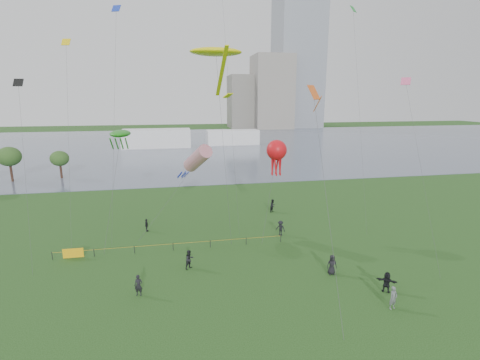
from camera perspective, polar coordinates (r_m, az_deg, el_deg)
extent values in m
plane|color=#173A12|center=(28.60, 3.98, -20.55)|extent=(400.00, 400.00, 0.00)
cube|color=slate|center=(124.12, -7.79, 5.79)|extent=(400.00, 120.00, 0.08)
cube|color=gray|center=(207.50, 9.68, 25.36)|extent=(24.00, 24.00, 120.00)
cube|color=gray|center=(192.20, 5.21, 14.14)|extent=(20.00, 20.00, 38.00)
cube|color=slate|center=(194.74, 0.62, 12.71)|extent=(16.00, 18.00, 28.00)
cube|color=white|center=(118.78, -13.53, 6.67)|extent=(22.00, 8.00, 6.00)
cube|color=white|center=(123.35, -1.22, 7.03)|extent=(18.00, 7.00, 5.00)
cylinder|color=#331F17|center=(79.26, -27.28, 1.13)|extent=(0.44, 0.44, 2.54)
ellipsoid|color=#355B23|center=(78.79, -27.50, 3.16)|extent=(3.61, 3.61, 3.04)
cylinder|color=#331F17|center=(80.81, -33.38, 0.82)|extent=(0.44, 0.44, 3.08)
ellipsoid|color=#355B23|center=(80.27, -33.69, 3.23)|extent=(4.38, 4.38, 3.70)
cylinder|color=black|center=(40.53, -28.46, -10.89)|extent=(0.07, 0.07, 0.85)
cylinder|color=black|center=(39.46, -22.83, -10.93)|extent=(0.07, 0.07, 0.85)
cylinder|color=black|center=(38.79, -16.95, -10.87)|extent=(0.07, 0.07, 0.85)
cylinder|color=black|center=(38.52, -10.92, -10.69)|extent=(0.07, 0.07, 0.85)
cylinder|color=black|center=(38.66, -4.89, -10.39)|extent=(0.07, 0.07, 0.85)
cylinder|color=black|center=(39.21, 1.02, -9.99)|extent=(0.07, 0.07, 0.85)
cylinder|color=black|center=(40.15, 6.70, -9.50)|extent=(0.07, 0.07, 0.85)
cylinder|color=gold|center=(38.39, -10.95, -10.24)|extent=(24.00, 0.03, 0.03)
cube|color=#FFB40D|center=(39.90, -25.70, -10.76)|extent=(2.00, 0.04, 1.00)
imported|color=slate|center=(30.61, 23.85, -17.26)|extent=(0.76, 0.59, 1.85)
imported|color=black|center=(34.29, -8.28, -12.77)|extent=(1.15, 1.11, 1.87)
imported|color=black|center=(41.74, 6.65, -7.86)|extent=(1.32, 1.34, 1.85)
imported|color=black|center=(44.27, -15.08, -7.17)|extent=(0.51, 0.97, 1.59)
imported|color=black|center=(34.06, 14.84, -13.28)|extent=(0.99, 0.72, 1.87)
imported|color=black|center=(32.71, 22.93, -15.19)|extent=(1.66, 1.38, 1.79)
imported|color=black|center=(30.99, -16.32, -16.26)|extent=(0.73, 0.56, 1.81)
imported|color=black|center=(49.96, 5.40, -4.22)|extent=(1.16, 1.13, 1.89)
cylinder|color=#3F3F42|center=(37.75, -2.64, 4.74)|extent=(1.17, 2.48, 20.64)
ellipsoid|color=yellow|center=(38.76, -3.97, 20.24)|extent=(5.52, 3.45, 0.86)
cube|color=yellow|center=(34.38, -3.03, 17.13)|extent=(0.36, 6.98, 4.09)
cube|color=yellow|center=(30.54, -1.99, 13.69)|extent=(0.95, 0.95, 0.42)
cylinder|color=#3F3F42|center=(40.83, -11.71, -3.15)|extent=(7.11, 1.35, 9.13)
cylinder|color=#B91634|center=(40.52, -6.98, 3.52)|extent=(3.51, 4.99, 3.70)
cylinder|color=#1B28BE|center=(39.58, -8.81, 0.87)|extent=(0.60, 1.13, 0.88)
cylinder|color=#1B28BE|center=(39.95, -9.23, 0.97)|extent=(0.60, 1.13, 0.88)
cylinder|color=#1B28BE|center=(39.80, -9.87, 0.90)|extent=(0.60, 1.13, 0.88)
cylinder|color=#1B28BE|center=(39.34, -9.85, 0.76)|extent=(0.60, 1.13, 0.88)
cylinder|color=#1B28BE|center=(39.21, -9.20, 0.74)|extent=(0.60, 1.13, 0.88)
cylinder|color=#3F3F42|center=(41.28, -20.18, -1.57)|extent=(1.53, 7.57, 11.85)
ellipsoid|color=#1C7D16|center=(43.85, -19.05, 7.22)|extent=(2.37, 4.26, 0.83)
cylinder|color=#1C7D16|center=(42.50, -20.32, 5.59)|extent=(0.16, 1.79, 1.54)
cylinder|color=#1C7D16|center=(42.42, -19.58, 5.64)|extent=(0.16, 1.79, 1.54)
cylinder|color=#1C7D16|center=(42.33, -18.84, 5.68)|extent=(0.16, 1.79, 1.54)
cylinder|color=#1C7D16|center=(42.26, -18.10, 5.72)|extent=(0.16, 1.79, 1.54)
cylinder|color=#3F3F42|center=(39.44, 4.82, -2.71)|extent=(2.25, 2.53, 10.17)
sphere|color=red|center=(39.85, 6.03, 4.91)|extent=(2.32, 2.32, 2.32)
cylinder|color=red|center=(40.26, 6.65, 2.67)|extent=(0.18, 0.54, 2.60)
cylinder|color=red|center=(40.59, 6.14, 2.77)|extent=(0.49, 0.36, 2.61)
cylinder|color=red|center=(40.45, 5.46, 2.75)|extent=(0.49, 0.36, 2.61)
cylinder|color=red|center=(39.97, 5.28, 2.63)|extent=(0.18, 0.54, 2.60)
cylinder|color=red|center=(39.64, 5.80, 2.52)|extent=(0.49, 0.36, 2.61)
cylinder|color=red|center=(39.78, 6.50, 2.54)|extent=(0.49, 0.36, 2.61)
cylinder|color=#3F3F42|center=(27.72, 14.08, -3.27)|extent=(1.50, 10.87, 16.43)
cube|color=#EB5814|center=(31.90, 12.03, 13.90)|extent=(1.52, 1.52, 1.25)
cylinder|color=#EB5814|center=(31.07, 12.58, 12.05)|extent=(0.08, 1.58, 1.35)
cube|color=yellow|center=(44.73, -26.66, 19.59)|extent=(1.04, 1.00, 0.76)
cube|color=#198C2D|center=(48.77, 18.10, 25.12)|extent=(0.93, 0.60, 0.76)
cube|color=#E5598C|center=(39.98, 25.56, 14.43)|extent=(0.97, 0.68, 0.76)
cube|color=black|center=(41.62, -32.61, 13.33)|extent=(1.05, 0.91, 0.76)
cube|color=#1933B2|center=(43.54, -19.66, 25.00)|extent=(1.01, 0.76, 0.76)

